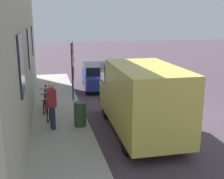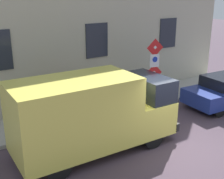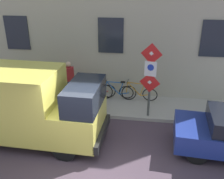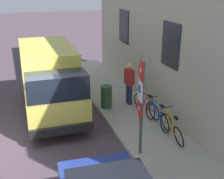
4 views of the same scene
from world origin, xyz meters
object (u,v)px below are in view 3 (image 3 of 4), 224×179
Objects in this scene: pedestrian at (69,79)px; delivery_van at (21,103)px; sign_post_stacked at (150,74)px; litter_bin at (64,99)px; bicycle_red at (97,90)px; bicycle_orange at (138,93)px; bicycle_blue at (117,91)px.

delivery_van is at bearing -22.01° from pedestrian.
litter_bin is at bearing 87.55° from sign_post_stacked.
bicycle_orange is at bearing 172.67° from bicycle_red.
delivery_van reaches higher than litter_bin.
delivery_van is at bearing 159.78° from litter_bin.
litter_bin reaches higher than bicycle_blue.
delivery_van is at bearing 46.31° from bicycle_orange.
pedestrian is at bearing 78.38° from delivery_van.
bicycle_red is at bearing 61.58° from delivery_van.
bicycle_red is at bearing 59.94° from sign_post_stacked.
bicycle_orange is (1.34, 0.46, -1.39)m from sign_post_stacked.
bicycle_orange is 3.21m from litter_bin.
sign_post_stacked is 1.62× the size of pedestrian.
pedestrian is (-0.21, 2.09, 0.56)m from bicycle_blue.
sign_post_stacked is at bearing 142.57° from bicycle_red.
bicycle_orange is at bearing 177.98° from bicycle_blue.
sign_post_stacked is at bearing -92.45° from litter_bin.
delivery_van reaches higher than bicycle_orange.
litter_bin is (0.15, 3.45, -1.31)m from sign_post_stacked.
pedestrian is (-0.21, 3.02, 0.56)m from bicycle_orange.
sign_post_stacked reaches higher than pedestrian.
sign_post_stacked is 3.76m from pedestrian.
sign_post_stacked reaches higher than bicycle_orange.
sign_post_stacked is 1.99m from bicycle_orange.
bicycle_orange is 1.00× the size of pedestrian.
bicycle_blue is 0.93m from bicycle_red.
sign_post_stacked is at bearing 63.30° from pedestrian.
bicycle_red is 1.00× the size of pedestrian.
bicycle_orange is 1.00× the size of bicycle_red.
pedestrian is (1.13, 3.48, -0.83)m from sign_post_stacked.
pedestrian is at bearing 2.90° from bicycle_red.
bicycle_red is at bearing 5.39° from bicycle_orange.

